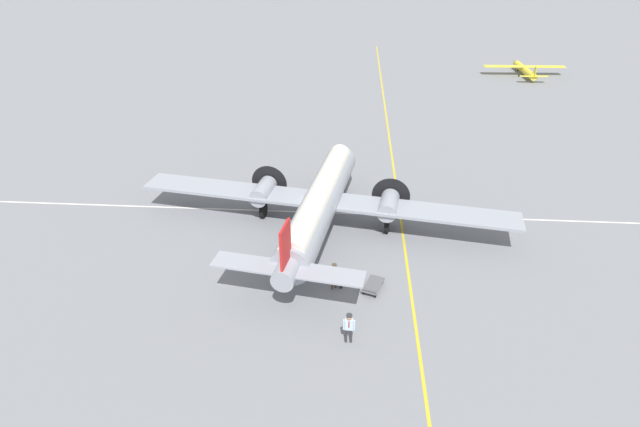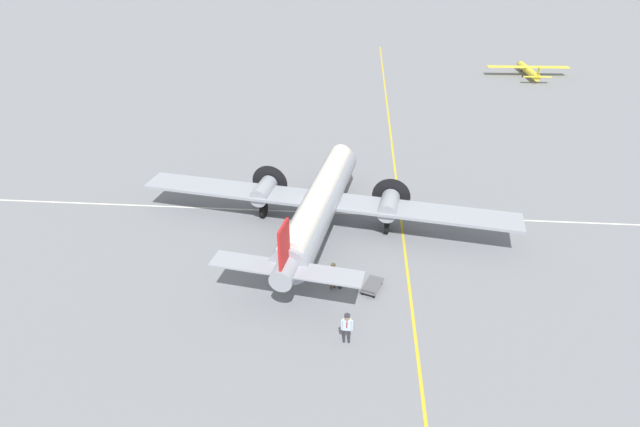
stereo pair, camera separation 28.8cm
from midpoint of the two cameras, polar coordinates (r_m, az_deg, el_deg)
name	(u,v)px [view 2 (the right image)]	position (r m, az deg, el deg)	size (l,w,h in m)	color
ground_plane	(320,232)	(34.70, 0.24, -2.17)	(300.00, 300.00, 0.00)	slate
apron_line_eastwest	(403,236)	(34.83, 9.70, -2.52)	(120.00, 0.16, 0.01)	gold
apron_line_northsouth	(323,213)	(37.03, 0.55, 0.11)	(0.16, 120.00, 0.01)	silver
airliner_main	(321,200)	(33.80, 0.39, 1.58)	(17.48, 26.43, 5.37)	#9399A3
crew_foreground	(347,325)	(25.73, 3.42, -12.64)	(0.32, 0.62, 1.84)	#2D2D33
passenger_boarding	(333,273)	(29.08, 1.80, -6.86)	(0.40, 0.50, 1.73)	#473D2D
suitcase_near_door	(340,283)	(29.77, 2.60, -7.98)	(0.45, 0.18, 0.47)	#232328
baggage_cart	(372,286)	(29.66, 6.27, -8.21)	(1.96, 1.43, 0.56)	#56565B
light_aircraft_distant	(528,70)	(77.61, 22.77, 14.91)	(8.29, 11.20, 2.12)	yellow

